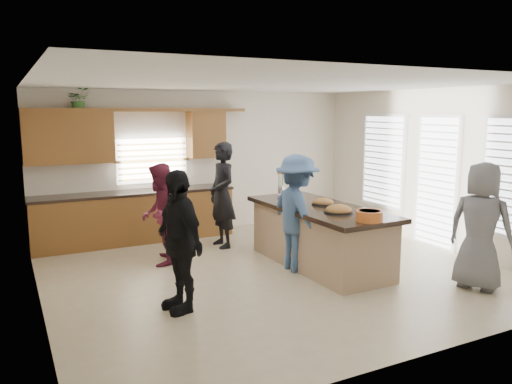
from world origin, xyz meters
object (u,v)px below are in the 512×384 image
island (319,238)px  woman_left_back (222,195)px  woman_left_front (179,241)px  woman_left_mid (160,214)px  woman_right_front (481,226)px  salad_bowl (369,215)px  woman_right_back (297,213)px

island → woman_left_back: bearing=116.8°
woman_left_back → woman_left_front: 2.91m
island → woman_left_mid: size_ratio=1.69×
woman_left_front → island: bearing=97.5°
woman_left_front → woman_right_front: size_ratio=0.99×
woman_left_front → woman_right_front: 4.03m
woman_left_front → woman_left_mid: bearing=162.3°
woman_left_mid → woman_left_front: 1.94m
salad_bowl → woman_left_mid: bearing=132.4°
woman_left_mid → woman_right_back: 2.15m
salad_bowl → woman_right_front: woman_right_front is taller
salad_bowl → woman_right_back: size_ratio=0.20×
island → woman_left_back: woman_left_back is taller
woman_left_front → woman_right_front: (3.87, -1.15, 0.01)m
woman_right_back → woman_right_front: bearing=-135.2°
woman_left_back → woman_left_front: size_ratio=1.08×
woman_left_back → woman_left_front: bearing=-34.7°
salad_bowl → woman_right_back: bearing=110.5°
woman_left_front → woman_right_back: bearing=99.8°
island → woman_left_mid: (-2.19, 1.22, 0.35)m
woman_left_mid → woman_left_back: bearing=136.0°
salad_bowl → woman_right_back: (-0.43, 1.14, -0.14)m
salad_bowl → woman_left_mid: 3.24m
woman_right_back → woman_right_front: (1.79, -1.81, -0.01)m
island → woman_right_front: (1.35, -1.84, 0.42)m
island → woman_right_back: woman_right_back is taller
woman_left_mid → woman_right_front: woman_right_front is taller
woman_left_back → woman_right_back: (0.47, -1.75, -0.05)m
woman_left_back → woman_right_back: woman_left_back is taller
woman_right_back → woman_left_back: bearing=15.3°
woman_left_mid → woman_right_back: bearing=78.9°
salad_bowl → woman_left_mid: (-2.18, 2.39, -0.23)m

